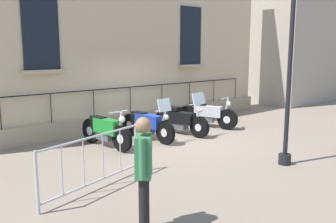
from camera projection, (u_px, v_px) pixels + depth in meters
The scene contains 10 objects.
ground_plane at pixel (173, 139), 10.64m from camera, with size 60.00×60.00×0.00m, color gray.
building_facade at pixel (122, 37), 12.04m from camera, with size 0.82×13.02×6.20m.
motorcycle_green at pixel (106, 131), 9.71m from camera, with size 2.06×0.57×1.05m.
motorcycle_blue at pixel (148, 124), 10.52m from camera, with size 2.21×0.54×1.28m.
motorcycle_black at pixel (181, 120), 11.21m from camera, with size 2.06×0.67×1.35m.
motorcycle_silver at pixel (207, 115), 12.23m from camera, with size 2.08×0.91×1.05m.
lamppost at pixel (292, 35), 7.83m from camera, with size 0.28×0.98×4.77m.
crowd_barrier at pixel (94, 161), 6.71m from camera, with size 0.72×2.43×1.05m.
pedestrian_standing at pixel (144, 169), 5.07m from camera, with size 0.42×0.40×1.68m.
distant_building at pixel (282, 11), 19.76m from camera, with size 5.76×6.90×9.32m.
Camera 1 is at (7.78, -6.82, 2.59)m, focal length 38.82 mm.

